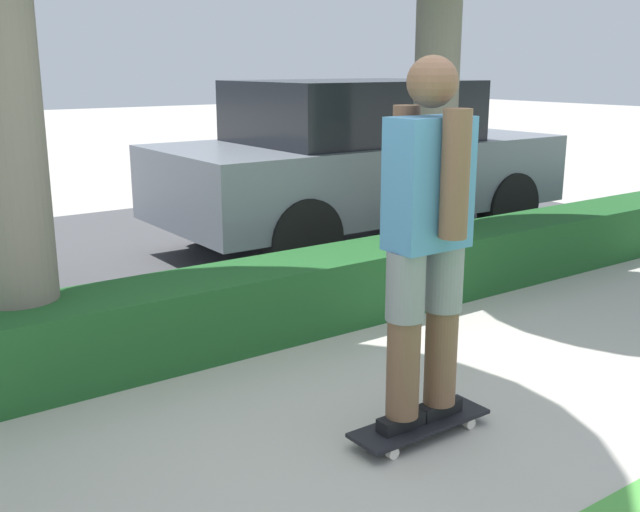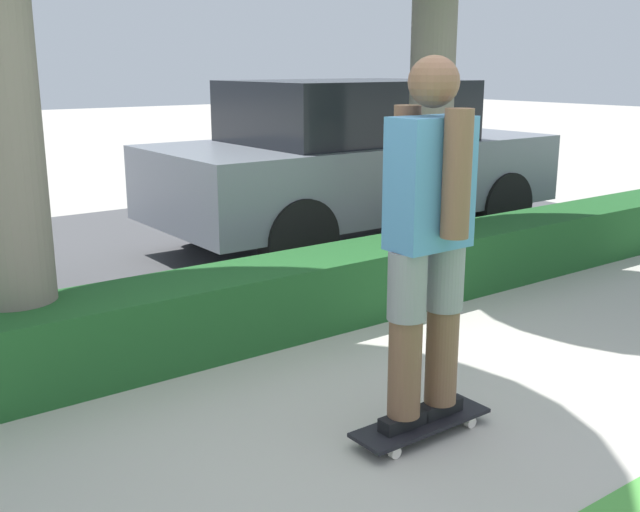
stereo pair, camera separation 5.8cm
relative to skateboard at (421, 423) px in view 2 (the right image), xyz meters
The scene contains 6 objects.
ground_plane 0.24m from the skateboard, 152.95° to the left, with size 60.00×60.00×0.00m, color #ADA89E.
street_asphalt 4.31m from the skateboard, 92.68° to the left, with size 12.64×5.00×0.01m.
hedge_row 1.72m from the skateboard, 96.76° to the left, with size 12.64×0.60×0.50m.
skateboard is the anchor object (origin of this frame).
skater_person 0.98m from the skateboard, 90.00° to the left, with size 0.51×0.46×1.80m.
parked_car_middle 4.38m from the skateboard, 55.66° to the left, with size 4.30×1.93×1.68m.
Camera 2 is at (-2.28, -2.59, 1.83)m, focal length 42.00 mm.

